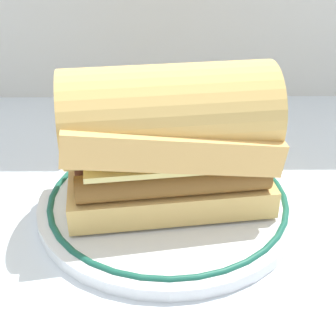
# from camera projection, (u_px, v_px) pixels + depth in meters

# --- Properties ---
(ground_plane) EXTENTS (1.50, 1.50, 0.00)m
(ground_plane) POSITION_uv_depth(u_px,v_px,m) (184.00, 223.00, 0.45)
(ground_plane) COLOR silver
(plate) EXTENTS (0.25, 0.25, 0.01)m
(plate) POSITION_uv_depth(u_px,v_px,m) (168.00, 200.00, 0.47)
(plate) COLOR white
(plate) RESTS_ON ground_plane
(sausage_sandwich) EXTENTS (0.20, 0.13, 0.13)m
(sausage_sandwich) POSITION_uv_depth(u_px,v_px,m) (168.00, 137.00, 0.44)
(sausage_sandwich) COLOR #E0B564
(sausage_sandwich) RESTS_ON plate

